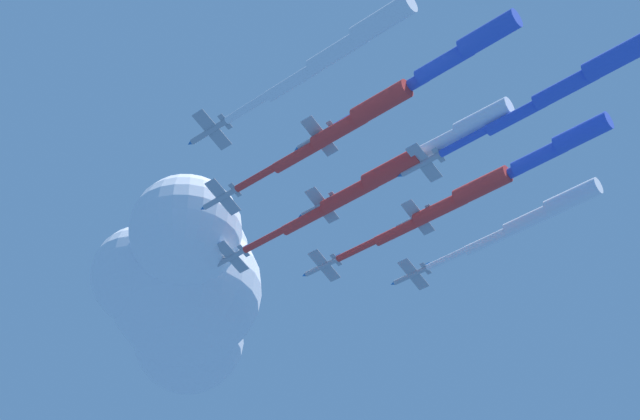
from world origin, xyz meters
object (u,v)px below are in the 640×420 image
at_px(jet_starboard_inner, 439,209).
at_px(jet_port_outer, 529,219).
at_px(jet_port_mid, 439,144).
at_px(jet_starboard_outer, 442,63).
at_px(jet_trail_starboard, 563,88).
at_px(jet_trail_port, 537,157).
at_px(jet_port_inner, 337,130).
at_px(jet_starboard_mid, 335,52).
at_px(jet_lead, 348,194).

xyz_separation_m(jet_starboard_inner, jet_port_outer, (-1.23, 18.96, 0.45)).
bearing_deg(jet_port_mid, jet_starboard_outer, -11.82).
height_order(jet_port_mid, jet_trail_starboard, jet_port_mid).
relative_size(jet_trail_port, jet_trail_starboard, 0.95).
bearing_deg(jet_port_inner, jet_port_mid, 96.15).
relative_size(jet_port_mid, jet_starboard_mid, 0.97).
distance_m(jet_port_inner, jet_trail_port, 38.54).
xyz_separation_m(jet_starboard_outer, jet_trail_starboard, (0.36, 20.86, -3.15)).
distance_m(jet_starboard_inner, jet_starboard_outer, 38.35).
height_order(jet_starboard_inner, jet_trail_starboard, jet_starboard_inner).
relative_size(jet_starboard_mid, jet_starboard_outer, 1.03).
distance_m(jet_starboard_outer, jet_trail_port, 30.85).
distance_m(jet_starboard_mid, jet_trail_starboard, 39.59).
bearing_deg(jet_port_mid, jet_starboard_mid, -46.95).
bearing_deg(jet_trail_starboard, jet_trail_port, 173.69).
bearing_deg(jet_port_outer, jet_trail_starboard, -9.31).
bearing_deg(jet_starboard_inner, jet_trail_port, 41.07).
xyz_separation_m(jet_port_mid, jet_trail_starboard, (19.80, 16.79, -2.69)).
relative_size(jet_port_outer, jet_starboard_outer, 1.05).
relative_size(jet_starboard_mid, jet_trail_port, 1.03).
relative_size(jet_starboard_inner, jet_port_mid, 1.06).
height_order(jet_starboard_mid, jet_trail_starboard, jet_starboard_mid).
xyz_separation_m(jet_port_inner, jet_starboard_mid, (19.17, -3.43, -0.51)).
bearing_deg(jet_trail_port, jet_starboard_inner, -138.93).
xyz_separation_m(jet_port_inner, jet_starboard_inner, (-20.07, 23.55, 0.34)).
relative_size(jet_lead, jet_starboard_outer, 1.11).
bearing_deg(jet_lead, jet_port_inner, -15.67).
bearing_deg(jet_port_mid, jet_trail_starboard, 40.31).
relative_size(jet_port_inner, jet_port_outer, 1.00).
bearing_deg(jet_lead, jet_starboard_mid, -12.82).
height_order(jet_starboard_inner, jet_starboard_mid, jet_starboard_inner).
bearing_deg(jet_starboard_inner, jet_port_inner, -49.56).
distance_m(jet_trail_port, jet_trail_starboard, 21.03).
height_order(jet_starboard_mid, jet_port_outer, jet_port_outer).
bearing_deg(jet_port_inner, jet_starboard_mid, -10.14).
relative_size(jet_lead, jet_port_mid, 1.11).
bearing_deg(jet_starboard_outer, jet_port_outer, 144.81).
distance_m(jet_port_inner, jet_port_outer, 47.56).
xyz_separation_m(jet_starboard_inner, jet_trail_port, (17.05, 14.86, 0.62)).
height_order(jet_lead, jet_port_mid, jet_port_mid).
relative_size(jet_port_outer, jet_trail_port, 1.04).
bearing_deg(jet_trail_port, jet_trail_starboard, -6.31).
height_order(jet_lead, jet_port_inner, jet_port_inner).
distance_m(jet_port_outer, jet_starboard_outer, 47.31).
bearing_deg(jet_starboard_outer, jet_port_mid, 168.18).
bearing_deg(jet_lead, jet_starboard_outer, 16.46).
height_order(jet_port_inner, jet_trail_starboard, jet_port_inner).
bearing_deg(jet_trail_port, jet_starboard_outer, -48.64).
distance_m(jet_starboard_mid, jet_trail_port, 47.38).
distance_m(jet_port_inner, jet_starboard_outer, 23.16).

